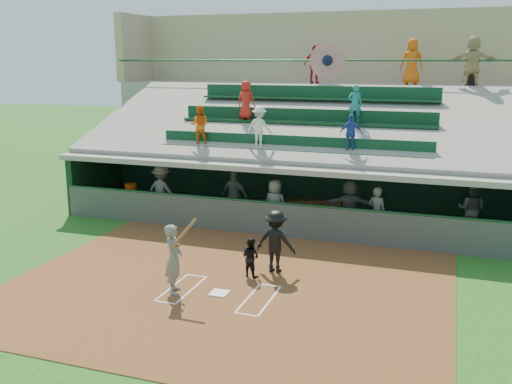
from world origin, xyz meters
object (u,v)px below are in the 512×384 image
(home_plate, at_px, (219,293))
(trash_bin, at_px, (471,75))
(white_table, at_px, (130,204))
(water_cooler, at_px, (131,189))
(batter_at_plate, at_px, (174,259))
(catcher, at_px, (251,257))

(home_plate, bearing_deg, trash_bin, 66.74)
(trash_bin, bearing_deg, white_table, -148.34)
(home_plate, distance_m, white_table, 8.54)
(home_plate, bearing_deg, white_table, 135.50)
(home_plate, xyz_separation_m, water_cooler, (-6.08, 6.06, 0.87))
(batter_at_plate, distance_m, trash_bin, 15.67)
(catcher, relative_size, trash_bin, 1.30)
(home_plate, xyz_separation_m, white_table, (-6.09, 5.98, 0.33))
(water_cooler, bearing_deg, trash_bin, 31.41)
(catcher, height_order, white_table, catcher)
(batter_at_plate, relative_size, trash_bin, 2.42)
(batter_at_plate, relative_size, catcher, 1.86)
(batter_at_plate, height_order, white_table, batter_at_plate)
(home_plate, bearing_deg, catcher, 76.63)
(water_cooler, bearing_deg, home_plate, -44.92)
(home_plate, distance_m, water_cooler, 8.63)
(white_table, bearing_deg, batter_at_plate, -66.01)
(batter_at_plate, distance_m, water_cooler, 8.07)
(catcher, distance_m, trash_bin, 13.77)
(catcher, height_order, water_cooler, water_cooler)
(home_plate, height_order, catcher, catcher)
(catcher, xyz_separation_m, trash_bin, (5.37, 11.87, 4.46))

